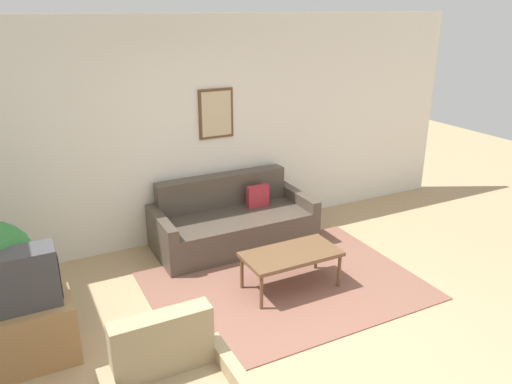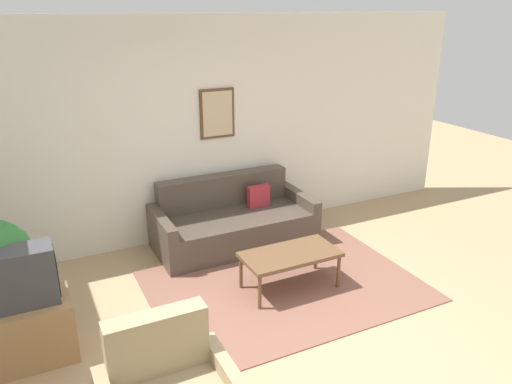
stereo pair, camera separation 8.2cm
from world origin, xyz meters
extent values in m
plane|color=tan|center=(0.00, 0.00, 0.00)|extent=(16.00, 16.00, 0.00)
cube|color=brown|center=(0.50, 1.04, 0.01)|extent=(2.74, 1.98, 0.01)
cube|color=white|center=(0.00, 2.69, 1.35)|extent=(8.00, 0.06, 2.70)
cube|color=brown|center=(0.43, 2.65, 1.55)|extent=(0.44, 0.03, 0.60)
cube|color=#CCB78E|center=(0.43, 2.63, 1.55)|extent=(0.38, 0.01, 0.54)
cube|color=#4C4238|center=(0.43, 2.17, 0.20)|extent=(1.68, 0.90, 0.41)
cube|color=#4C4238|center=(0.43, 2.52, 0.61)|extent=(1.68, 0.20, 0.40)
cube|color=#4C4238|center=(-0.47, 2.17, 0.27)|extent=(0.12, 0.90, 0.55)
cube|color=#4C4238|center=(1.33, 2.17, 0.27)|extent=(0.12, 0.90, 0.55)
cube|color=#B22D38|center=(0.81, 2.28, 0.53)|extent=(0.28, 0.10, 0.28)
cube|color=brown|center=(0.52, 0.99, 0.39)|extent=(0.99, 0.51, 0.04)
cylinder|color=brown|center=(0.07, 0.77, 0.19)|extent=(0.04, 0.04, 0.37)
cylinder|color=brown|center=(0.98, 0.77, 0.19)|extent=(0.04, 0.04, 0.37)
cylinder|color=brown|center=(0.07, 1.20, 0.19)|extent=(0.04, 0.04, 0.37)
cylinder|color=brown|center=(0.98, 1.20, 0.19)|extent=(0.04, 0.04, 0.37)
cube|color=#A87F51|center=(-1.97, 0.97, 0.26)|extent=(0.74, 0.47, 0.53)
cube|color=#424247|center=(-1.97, 0.97, 0.77)|extent=(0.59, 0.28, 0.48)
cube|color=black|center=(-1.67, 0.97, 0.77)|extent=(0.01, 0.23, 0.38)
cube|color=tan|center=(-1.16, -0.13, 0.64)|extent=(0.69, 0.16, 0.45)
cylinder|color=slate|center=(-2.15, 1.32, 0.13)|extent=(0.26, 0.26, 0.27)
cylinder|color=#51381E|center=(-2.15, 1.32, 0.38)|extent=(0.04, 0.04, 0.21)
camera|label=1|loc=(-1.87, -2.89, 2.76)|focal=35.00mm
camera|label=2|loc=(-1.79, -2.93, 2.76)|focal=35.00mm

